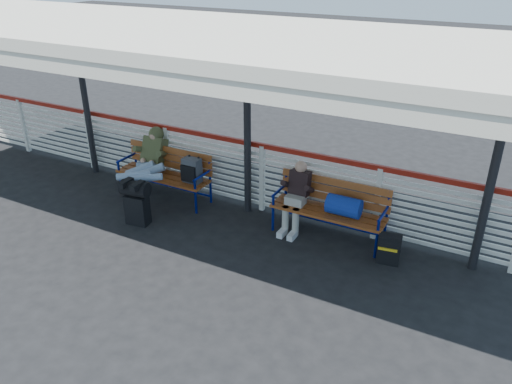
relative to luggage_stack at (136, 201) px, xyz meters
The scene contains 9 objects.
ground 0.76m from the luggage_stack, 129.96° to the right, with size 60.00×60.00×0.00m, color black.
fence 1.49m from the luggage_stack, 106.09° to the left, with size 12.08×0.08×1.24m.
canopy 2.68m from the luggage_stack, 136.96° to the left, with size 12.60×3.60×3.16m.
luggage_stack is the anchor object (origin of this frame).
bench_left 1.05m from the luggage_stack, 90.99° to the left, with size 1.80×0.56×0.92m.
bench_right 3.24m from the luggage_stack, 20.36° to the left, with size 1.80×0.56×0.92m.
traveler_man 0.81m from the luggage_stack, 116.70° to the left, with size 0.94×1.64×0.77m.
companion_person 2.62m from the luggage_stack, 24.41° to the left, with size 0.32×0.66×1.15m.
suitcase_side 4.07m from the luggage_stack, 11.74° to the left, with size 0.35×0.25×0.45m.
Camera 1 is at (5.60, -5.00, 4.14)m, focal length 35.00 mm.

